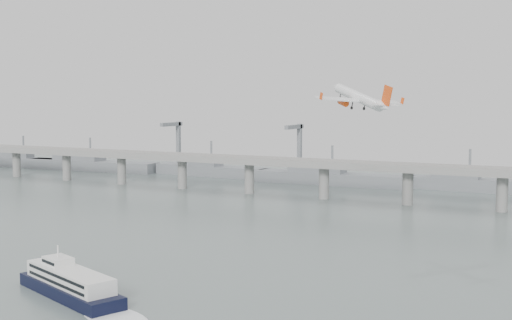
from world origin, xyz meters
The scene contains 5 objects.
ground centered at (0.00, 0.00, 0.00)m, with size 900.00×900.00×0.00m, color slate.
bridge centered at (-1.15, 200.00, 17.65)m, with size 800.00×22.00×23.90m.
distant_fleet centered at (-155.36, 265.08, 6.22)m, with size 453.00×60.90×40.00m.
ferry centered at (-23.03, -21.74, 3.94)m, with size 73.82×33.79×14.52m.
airliner centered at (29.88, 87.02, 59.42)m, with size 35.94×34.02×13.23m.
Camera 1 is at (118.94, -174.09, 59.48)m, focal length 48.00 mm.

